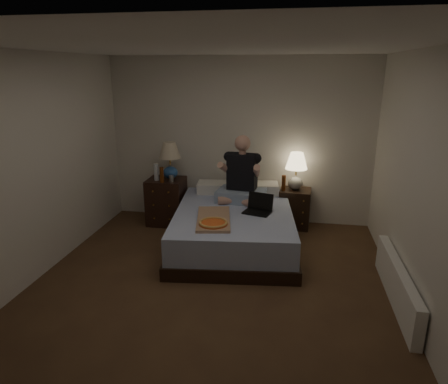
% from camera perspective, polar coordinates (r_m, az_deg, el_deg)
% --- Properties ---
extents(floor, '(4.00, 4.50, 0.00)m').
position_cam_1_polar(floor, '(4.46, -2.05, -13.92)').
color(floor, brown).
rests_on(floor, ground).
extents(ceiling, '(4.00, 4.50, 0.00)m').
position_cam_1_polar(ceiling, '(3.83, -2.48, 20.09)').
color(ceiling, white).
rests_on(ceiling, ground).
extents(wall_back, '(4.00, 0.00, 2.50)m').
position_cam_1_polar(wall_back, '(6.13, 2.19, 7.26)').
color(wall_back, white).
rests_on(wall_back, ground).
extents(wall_front, '(4.00, 0.00, 2.50)m').
position_cam_1_polar(wall_front, '(1.99, -16.43, -15.53)').
color(wall_front, white).
rests_on(wall_front, ground).
extents(wall_left, '(0.00, 4.50, 2.50)m').
position_cam_1_polar(wall_left, '(4.79, -26.36, 2.66)').
color(wall_left, white).
rests_on(wall_left, ground).
extents(wall_right, '(0.00, 4.50, 2.50)m').
position_cam_1_polar(wall_right, '(4.06, 26.56, 0.26)').
color(wall_right, white).
rests_on(wall_right, ground).
extents(bed, '(1.74, 2.19, 0.51)m').
position_cam_1_polar(bed, '(5.40, 1.41, -5.14)').
color(bed, '#5971B3').
rests_on(bed, floor).
extents(nightstand_left, '(0.55, 0.49, 0.71)m').
position_cam_1_polar(nightstand_left, '(6.22, -8.20, -1.30)').
color(nightstand_left, black).
rests_on(nightstand_left, floor).
extents(nightstand_right, '(0.48, 0.43, 0.58)m').
position_cam_1_polar(nightstand_right, '(6.12, 10.05, -2.28)').
color(nightstand_right, black).
rests_on(nightstand_right, floor).
extents(lamp_left, '(0.40, 0.40, 0.56)m').
position_cam_1_polar(lamp_left, '(6.07, -7.72, 4.47)').
color(lamp_left, '#295598').
rests_on(lamp_left, nightstand_left).
extents(lamp_right, '(0.40, 0.40, 0.56)m').
position_cam_1_polar(lamp_right, '(5.96, 10.25, 2.92)').
color(lamp_right, gray).
rests_on(lamp_right, nightstand_right).
extents(water_bottle, '(0.07, 0.07, 0.25)m').
position_cam_1_polar(water_bottle, '(6.04, -9.65, 2.80)').
color(water_bottle, silver).
rests_on(water_bottle, nightstand_left).
extents(soda_can, '(0.07, 0.07, 0.10)m').
position_cam_1_polar(soda_can, '(5.95, -7.55, 1.92)').
color(soda_can, '#A9A9A4').
rests_on(soda_can, nightstand_left).
extents(beer_bottle_left, '(0.06, 0.06, 0.23)m').
position_cam_1_polar(beer_bottle_left, '(5.92, -8.88, 2.46)').
color(beer_bottle_left, '#592A0C').
rests_on(beer_bottle_left, nightstand_left).
extents(beer_bottle_right, '(0.06, 0.06, 0.23)m').
position_cam_1_polar(beer_bottle_right, '(5.93, 8.51, 1.27)').
color(beer_bottle_right, '#4F240B').
rests_on(beer_bottle_right, nightstand_right).
extents(person, '(0.72, 0.60, 0.93)m').
position_cam_1_polar(person, '(5.55, 2.49, 3.29)').
color(person, black).
rests_on(person, bed).
extents(laptop, '(0.40, 0.36, 0.24)m').
position_cam_1_polar(laptop, '(5.18, 4.78, -1.77)').
color(laptop, black).
rests_on(laptop, bed).
extents(pizza_box, '(0.53, 0.82, 0.08)m').
position_cam_1_polar(pizza_box, '(4.74, -1.55, -4.56)').
color(pizza_box, tan).
rests_on(pizza_box, bed).
extents(radiator, '(0.10, 1.60, 0.40)m').
position_cam_1_polar(radiator, '(4.54, 23.47, -12.00)').
color(radiator, white).
rests_on(radiator, floor).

